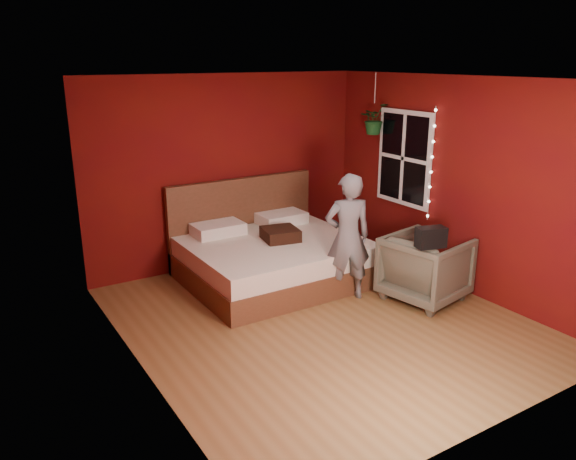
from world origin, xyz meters
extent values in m
plane|color=brown|center=(0.00, 0.00, 0.00)|extent=(4.50, 4.50, 0.00)
cube|color=#61120A|center=(0.00, 2.26, 1.30)|extent=(4.00, 0.02, 2.60)
cube|color=#61120A|center=(0.00, -2.26, 1.30)|extent=(4.00, 0.02, 2.60)
cube|color=#61120A|center=(-2.01, 0.00, 1.30)|extent=(0.02, 4.50, 2.60)
cube|color=#61120A|center=(2.01, 0.00, 1.30)|extent=(0.02, 4.50, 2.60)
cube|color=white|center=(0.00, 0.00, 2.61)|extent=(4.00, 4.50, 0.02)
cube|color=white|center=(1.97, 0.90, 1.50)|extent=(0.04, 0.97, 1.27)
cube|color=black|center=(1.96, 0.90, 1.50)|extent=(0.02, 0.85, 1.15)
cube|color=white|center=(1.95, 0.90, 1.50)|extent=(0.03, 0.05, 1.15)
cube|color=white|center=(1.95, 0.90, 1.50)|extent=(0.03, 0.85, 0.05)
cylinder|color=silver|center=(1.94, 0.38, 1.50)|extent=(0.01, 0.01, 1.45)
sphere|color=#FFF2CC|center=(1.94, 0.38, 0.83)|extent=(0.04, 0.04, 0.04)
sphere|color=#FFF2CC|center=(1.94, 0.38, 1.02)|extent=(0.04, 0.04, 0.04)
sphere|color=#FFF2CC|center=(1.94, 0.38, 1.21)|extent=(0.04, 0.04, 0.04)
sphere|color=#FFF2CC|center=(1.94, 0.38, 1.40)|extent=(0.04, 0.04, 0.04)
sphere|color=#FFF2CC|center=(1.94, 0.38, 1.60)|extent=(0.04, 0.04, 0.04)
sphere|color=#FFF2CC|center=(1.94, 0.38, 1.79)|extent=(0.04, 0.04, 0.04)
sphere|color=#FFF2CC|center=(1.94, 0.38, 1.98)|extent=(0.04, 0.04, 0.04)
sphere|color=#FFF2CC|center=(1.94, 0.38, 2.17)|extent=(0.04, 0.04, 0.04)
cube|color=brown|center=(0.15, 1.27, 0.15)|extent=(2.19, 1.86, 0.31)
cube|color=white|center=(0.15, 1.27, 0.43)|extent=(2.15, 1.82, 0.24)
cube|color=brown|center=(0.15, 2.16, 0.60)|extent=(2.19, 0.09, 1.20)
cube|color=white|center=(-0.34, 1.89, 0.62)|extent=(0.66, 0.42, 0.15)
cube|color=white|center=(0.64, 1.89, 0.62)|extent=(0.66, 0.42, 0.15)
imported|color=slate|center=(0.62, 0.36, 0.77)|extent=(0.65, 0.54, 1.53)
imported|color=#5A5847|center=(1.38, -0.18, 0.40)|extent=(1.02, 1.00, 0.80)
cube|color=black|center=(1.11, -0.48, 0.91)|extent=(0.35, 0.24, 0.23)
cube|color=#311B10|center=(0.24, 1.26, 0.62)|extent=(0.51, 0.51, 0.15)
cylinder|color=silver|center=(1.84, 1.41, 2.40)|extent=(0.01, 0.01, 0.41)
imported|color=#175319|center=(1.84, 1.41, 1.98)|extent=(0.47, 0.44, 0.42)
camera|label=1|loc=(-3.32, -4.60, 2.81)|focal=35.00mm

